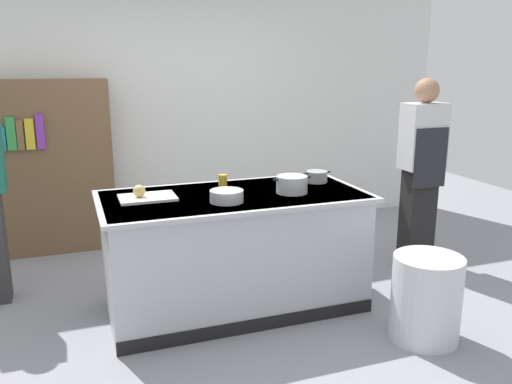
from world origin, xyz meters
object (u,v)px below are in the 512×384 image
(stock_pot, at_px, (292,184))
(mixing_bowl, at_px, (227,196))
(onion, at_px, (139,191))
(bookshelf, at_px, (54,168))
(person_chef, at_px, (421,167))
(trash_bin, at_px, (426,298))
(sauce_pan, at_px, (317,177))
(juice_cup, at_px, (223,181))

(stock_pot, height_order, mixing_bowl, stock_pot)
(onion, bearing_deg, bookshelf, 109.00)
(person_chef, bearing_deg, stock_pot, 104.21)
(trash_bin, relative_size, bookshelf, 0.35)
(mixing_bowl, xyz_separation_m, trash_bin, (1.19, -0.74, -0.64))
(mixing_bowl, distance_m, trash_bin, 1.54)
(onion, xyz_separation_m, stock_pot, (1.11, -0.18, 0.00))
(sauce_pan, xyz_separation_m, mixing_bowl, (-0.88, -0.35, -0.00))
(trash_bin, bearing_deg, sauce_pan, 105.98)
(bookshelf, bearing_deg, mixing_bowl, -59.74)
(bookshelf, bearing_deg, trash_bin, -49.27)
(sauce_pan, height_order, bookshelf, bookshelf)
(sauce_pan, xyz_separation_m, bookshelf, (-2.04, 1.64, -0.09))
(trash_bin, bearing_deg, person_chef, 56.03)
(trash_bin, height_order, bookshelf, bookshelf)
(juice_cup, distance_m, bookshelf, 2.00)
(person_chef, bearing_deg, juice_cup, 90.22)
(trash_bin, relative_size, person_chef, 0.35)
(mixing_bowl, height_order, juice_cup, juice_cup)
(person_chef, bearing_deg, onion, 93.53)
(sauce_pan, height_order, trash_bin, sauce_pan)
(sauce_pan, xyz_separation_m, person_chef, (1.16, 0.17, -0.03))
(stock_pot, relative_size, mixing_bowl, 1.26)
(bookshelf, bearing_deg, stock_pot, -48.19)
(onion, xyz_separation_m, person_chef, (2.60, 0.25, -0.05))
(mixing_bowl, bearing_deg, stock_pot, 9.30)
(juice_cup, distance_m, trash_bin, 1.73)
(person_chef, bearing_deg, sauce_pan, 96.55)
(stock_pot, height_order, person_chef, person_chef)
(juice_cup, xyz_separation_m, person_chef, (1.93, 0.07, -0.04))
(mixing_bowl, bearing_deg, onion, 154.49)
(onion, relative_size, trash_bin, 0.15)
(stock_pot, distance_m, mixing_bowl, 0.55)
(person_chef, bearing_deg, trash_bin, 144.10)
(onion, bearing_deg, sauce_pan, 3.02)
(stock_pot, xyz_separation_m, trash_bin, (0.65, -0.82, -0.67))
(sauce_pan, relative_size, juice_cup, 2.39)
(bookshelf, bearing_deg, onion, -71.00)
(juice_cup, bearing_deg, stock_pot, -39.47)
(onion, distance_m, trash_bin, 2.13)
(stock_pot, bearing_deg, mixing_bowl, -170.70)
(trash_bin, bearing_deg, mixing_bowl, 148.21)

